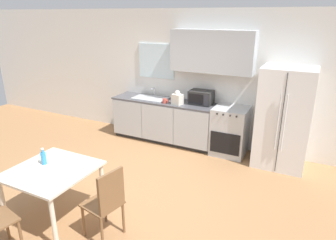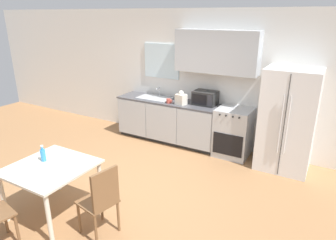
{
  "view_description": "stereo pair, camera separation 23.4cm",
  "coord_description": "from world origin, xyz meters",
  "px_view_note": "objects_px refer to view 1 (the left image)",
  "views": [
    {
      "loc": [
        2.3,
        -3.29,
        2.59
      ],
      "look_at": [
        0.36,
        0.58,
        1.05
      ],
      "focal_mm": 32.0,
      "sensor_mm": 36.0,
      "label": 1
    },
    {
      "loc": [
        2.51,
        -3.18,
        2.59
      ],
      "look_at": [
        0.36,
        0.58,
        1.05
      ],
      "focal_mm": 32.0,
      "sensor_mm": 36.0,
      "label": 2
    }
  ],
  "objects_px": {
    "dining_table": "(52,176)",
    "drink_bottle": "(44,158)",
    "oven_range": "(230,131)",
    "coffee_mug": "(165,101)",
    "refrigerator": "(284,118)",
    "microwave": "(201,97)",
    "dining_chair_side": "(107,200)"
  },
  "relations": [
    {
      "from": "dining_table",
      "to": "drink_bottle",
      "type": "xyz_separation_m",
      "value": [
        -0.19,
        0.06,
        0.19
      ]
    },
    {
      "from": "microwave",
      "to": "coffee_mug",
      "type": "xyz_separation_m",
      "value": [
        -0.67,
        -0.28,
        -0.09
      ]
    },
    {
      "from": "oven_range",
      "to": "microwave",
      "type": "height_order",
      "value": "microwave"
    },
    {
      "from": "dining_chair_side",
      "to": "coffee_mug",
      "type": "bearing_deg",
      "value": 24.79
    },
    {
      "from": "oven_range",
      "to": "coffee_mug",
      "type": "bearing_deg",
      "value": -172.69
    },
    {
      "from": "refrigerator",
      "to": "dining_table",
      "type": "xyz_separation_m",
      "value": [
        -2.45,
        -2.91,
        -0.26
      ]
    },
    {
      "from": "refrigerator",
      "to": "drink_bottle",
      "type": "relative_size",
      "value": 7.81
    },
    {
      "from": "dining_table",
      "to": "drink_bottle",
      "type": "relative_size",
      "value": 4.38
    },
    {
      "from": "refrigerator",
      "to": "drink_bottle",
      "type": "bearing_deg",
      "value": -132.81
    },
    {
      "from": "oven_range",
      "to": "microwave",
      "type": "xyz_separation_m",
      "value": [
        -0.65,
        0.11,
        0.56
      ]
    },
    {
      "from": "refrigerator",
      "to": "microwave",
      "type": "bearing_deg",
      "value": 174.44
    },
    {
      "from": "dining_chair_side",
      "to": "drink_bottle",
      "type": "xyz_separation_m",
      "value": [
        -1.06,
        0.07,
        0.28
      ]
    },
    {
      "from": "oven_range",
      "to": "coffee_mug",
      "type": "height_order",
      "value": "coffee_mug"
    },
    {
      "from": "dining_table",
      "to": "dining_chair_side",
      "type": "bearing_deg",
      "value": -0.5
    },
    {
      "from": "microwave",
      "to": "coffee_mug",
      "type": "distance_m",
      "value": 0.73
    },
    {
      "from": "dining_table",
      "to": "microwave",
      "type": "bearing_deg",
      "value": 74.26
    },
    {
      "from": "microwave",
      "to": "dining_table",
      "type": "xyz_separation_m",
      "value": [
        -0.86,
        -3.07,
        -0.4
      ]
    },
    {
      "from": "dining_chair_side",
      "to": "refrigerator",
      "type": "bearing_deg",
      "value": -17.07
    },
    {
      "from": "refrigerator",
      "to": "coffee_mug",
      "type": "distance_m",
      "value": 2.25
    },
    {
      "from": "drink_bottle",
      "to": "oven_range",
      "type": "bearing_deg",
      "value": 59.49
    },
    {
      "from": "oven_range",
      "to": "refrigerator",
      "type": "distance_m",
      "value": 1.02
    },
    {
      "from": "refrigerator",
      "to": "drink_bottle",
      "type": "distance_m",
      "value": 3.89
    },
    {
      "from": "oven_range",
      "to": "drink_bottle",
      "type": "distance_m",
      "value": 3.38
    },
    {
      "from": "oven_range",
      "to": "dining_table",
      "type": "bearing_deg",
      "value": -117.09
    },
    {
      "from": "dining_table",
      "to": "dining_chair_side",
      "type": "xyz_separation_m",
      "value": [
        0.87,
        -0.01,
        -0.09
      ]
    },
    {
      "from": "microwave",
      "to": "dining_table",
      "type": "height_order",
      "value": "microwave"
    },
    {
      "from": "coffee_mug",
      "to": "dining_chair_side",
      "type": "relative_size",
      "value": 0.13
    },
    {
      "from": "microwave",
      "to": "dining_table",
      "type": "relative_size",
      "value": 0.46
    },
    {
      "from": "microwave",
      "to": "drink_bottle",
      "type": "xyz_separation_m",
      "value": [
        -1.06,
        -3.0,
        -0.22
      ]
    },
    {
      "from": "oven_range",
      "to": "dining_chair_side",
      "type": "distance_m",
      "value": 3.04
    },
    {
      "from": "refrigerator",
      "to": "dining_chair_side",
      "type": "relative_size",
      "value": 1.9
    },
    {
      "from": "dining_table",
      "to": "oven_range",
      "type": "bearing_deg",
      "value": 62.91
    }
  ]
}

